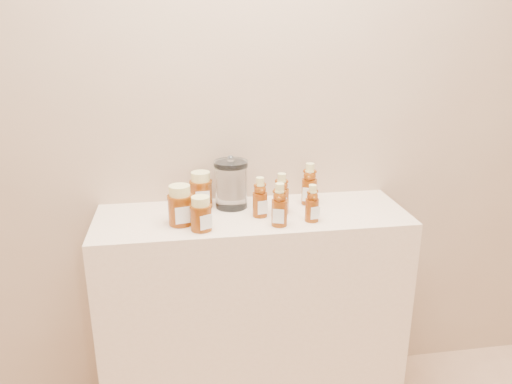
{
  "coord_description": "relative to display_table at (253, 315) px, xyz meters",
  "views": [
    {
      "loc": [
        -0.27,
        -0.22,
        1.61
      ],
      "look_at": [
        0.01,
        1.52,
        1.0
      ],
      "focal_mm": 35.0,
      "sensor_mm": 36.0,
      "label": 1
    }
  ],
  "objects": [
    {
      "name": "honey_jar_front",
      "position": [
        -0.2,
        -0.12,
        0.51
      ],
      "size": [
        0.11,
        0.11,
        0.12
      ],
      "primitive_type": null,
      "rotation": [
        0.0,
        0.0,
        0.43
      ],
      "color": "#682908",
      "rests_on": "display_table"
    },
    {
      "name": "display_table",
      "position": [
        0.0,
        0.0,
        0.0
      ],
      "size": [
        1.2,
        0.4,
        0.9
      ],
      "primitive_type": "cube",
      "color": "beige",
      "rests_on": "ground"
    },
    {
      "name": "bear_bottle_back_left",
      "position": [
        0.02,
        -0.02,
        0.54
      ],
      "size": [
        0.07,
        0.07,
        0.17
      ],
      "primitive_type": null,
      "rotation": [
        0.0,
        0.0,
        0.22
      ],
      "color": "#682908",
      "rests_on": "display_table"
    },
    {
      "name": "bear_bottle_front_left",
      "position": [
        0.08,
        -0.12,
        0.54
      ],
      "size": [
        0.08,
        0.08,
        0.18
      ],
      "primitive_type": null,
      "rotation": [
        0.0,
        0.0,
        -0.33
      ],
      "color": "#682908",
      "rests_on": "display_table"
    },
    {
      "name": "honey_jar_back",
      "position": [
        -0.19,
        0.11,
        0.52
      ],
      "size": [
        0.1,
        0.1,
        0.14
      ],
      "primitive_type": null,
      "rotation": [
        0.0,
        0.0,
        0.08
      ],
      "color": "#682908",
      "rests_on": "display_table"
    },
    {
      "name": "wall_back",
      "position": [
        0.0,
        0.2,
        0.9
      ],
      "size": [
        3.5,
        0.02,
        2.7
      ],
      "primitive_type": "cube",
      "color": "tan",
      "rests_on": "ground"
    },
    {
      "name": "bear_bottle_front_right",
      "position": [
        0.21,
        -0.1,
        0.53
      ],
      "size": [
        0.06,
        0.06,
        0.16
      ],
      "primitive_type": null,
      "rotation": [
        0.0,
        0.0,
        0.22
      ],
      "color": "#682908",
      "rests_on": "display_table"
    },
    {
      "name": "bear_bottle_back_right",
      "position": [
        0.24,
        0.08,
        0.55
      ],
      "size": [
        0.09,
        0.09,
        0.19
      ],
      "primitive_type": null,
      "rotation": [
        0.0,
        0.0,
        -0.42
      ],
      "color": "#682908",
      "rests_on": "display_table"
    },
    {
      "name": "bear_bottle_back_mid",
      "position": [
        0.11,
        -0.0,
        0.54
      ],
      "size": [
        0.07,
        0.07,
        0.18
      ],
      "primitive_type": null,
      "rotation": [
        0.0,
        0.0,
        -0.19
      ],
      "color": "#682908",
      "rests_on": "display_table"
    },
    {
      "name": "glass_canister",
      "position": [
        -0.07,
        0.09,
        0.55
      ],
      "size": [
        0.14,
        0.14,
        0.21
      ],
      "primitive_type": null,
      "rotation": [
        0.0,
        0.0,
        0.02
      ],
      "color": "white",
      "rests_on": "display_table"
    },
    {
      "name": "honey_jar_left",
      "position": [
        -0.27,
        -0.05,
        0.52
      ],
      "size": [
        0.11,
        0.11,
        0.15
      ],
      "primitive_type": null,
      "rotation": [
        0.0,
        0.0,
        0.18
      ],
      "color": "#682908",
      "rests_on": "display_table"
    }
  ]
}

